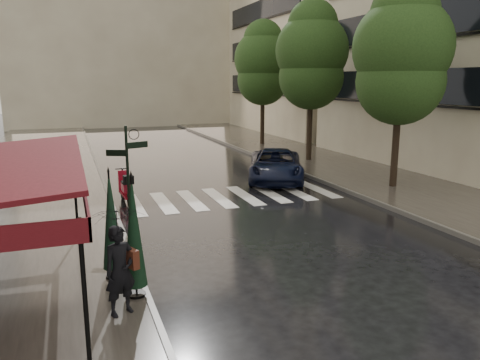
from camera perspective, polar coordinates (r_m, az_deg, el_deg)
ground at (r=11.53m, az=-5.22°, el=-10.08°), size 120.00×120.00×0.00m
sidewalk_near at (r=22.82m, az=-24.32°, el=0.14°), size 6.00×60.00×0.12m
sidewalk_far at (r=26.18m, az=9.79°, el=2.44°), size 5.50×60.00×0.12m
curb_near at (r=22.78m, az=-16.67°, el=0.73°), size 0.12×60.00×0.16m
curb_far at (r=24.91m, az=4.19°, el=2.13°), size 0.12×60.00×0.16m
crosswalk at (r=17.83m, az=-1.00°, el=-2.03°), size 7.85×3.20×0.01m
signpost at (r=13.66m, az=-13.50°, el=1.14°), size 1.17×0.29×3.10m
haussmann_far at (r=41.40m, az=8.04°, el=18.71°), size 8.00×16.00×18.50m
backdrop_building at (r=49.01m, az=-14.09°, el=18.29°), size 22.00×6.00×20.00m
tree_near at (r=19.69m, az=19.12°, el=14.25°), size 3.80×3.80×7.99m
tree_mid at (r=25.49m, az=8.73°, el=14.71°), size 3.80×3.80×8.34m
tree_far at (r=31.88m, az=2.81°, el=14.01°), size 3.80×3.80×8.16m
pedestrian_with_umbrella at (r=8.62m, az=-14.65°, el=-5.73°), size 1.32×1.33×2.46m
scooter at (r=17.19m, az=-13.72°, el=-1.04°), size 0.50×1.81×1.19m
parked_car at (r=20.72m, az=4.38°, el=1.83°), size 4.05×5.42×1.37m
parasol_front at (r=9.36m, az=-12.83°, el=-6.15°), size 0.45×0.45×2.49m
parasol_back at (r=10.38m, az=-15.43°, el=-4.76°), size 0.45×0.45×2.40m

